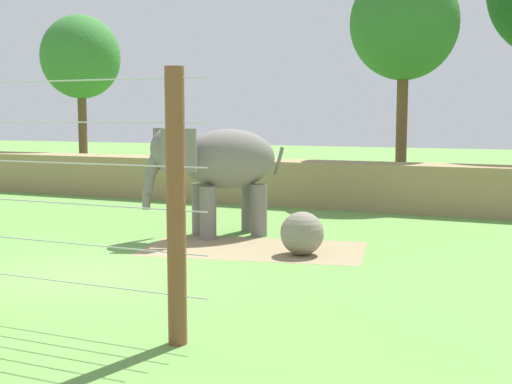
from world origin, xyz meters
name	(u,v)px	position (x,y,z in m)	size (l,w,h in m)	color
ground_plane	(88,273)	(0.00, 0.00, 0.00)	(120.00, 120.00, 0.00)	#609342
dirt_patch	(254,248)	(2.13, 3.80, 0.00)	(5.41, 2.91, 0.01)	#937F5B
embankment_wall	(291,183)	(0.00, 12.09, 0.82)	(36.00, 1.80, 1.64)	#997F56
elephant	(218,164)	(0.51, 5.07, 1.98)	(3.40, 3.34, 2.99)	slate
enrichment_ball	(302,233)	(3.47, 3.56, 0.52)	(1.04, 1.04, 1.04)	gray
tree_far_left	(404,24)	(3.38, 15.67, 6.88)	(4.25, 4.25, 9.16)	brown
tree_behind_wall	(81,58)	(-13.00, 16.61, 6.21)	(3.98, 3.98, 8.35)	brown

